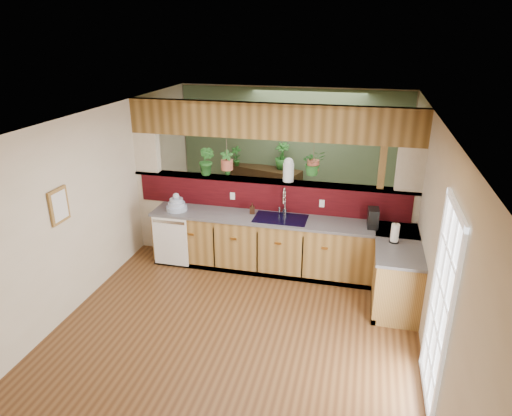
% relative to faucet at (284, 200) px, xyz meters
% --- Properties ---
extents(ground, '(4.60, 7.00, 0.01)m').
position_rel_faucet_xyz_m(ground, '(-0.28, -1.13, -1.15)').
color(ground, '#56351A').
rests_on(ground, ground).
extents(ceiling, '(4.60, 7.00, 0.01)m').
position_rel_faucet_xyz_m(ceiling, '(-0.28, -1.13, 1.45)').
color(ceiling, brown).
rests_on(ceiling, ground).
extents(wall_back, '(4.60, 0.02, 2.60)m').
position_rel_faucet_xyz_m(wall_back, '(-0.28, 2.37, 0.15)').
color(wall_back, beige).
rests_on(wall_back, ground).
extents(wall_left, '(0.02, 7.00, 2.60)m').
position_rel_faucet_xyz_m(wall_left, '(-2.58, -1.13, 0.15)').
color(wall_left, beige).
rests_on(wall_left, ground).
extents(wall_right, '(0.02, 7.00, 2.60)m').
position_rel_faucet_xyz_m(wall_right, '(2.02, -1.13, 0.15)').
color(wall_right, beige).
rests_on(wall_right, ground).
extents(pass_through_partition, '(4.60, 0.21, 2.60)m').
position_rel_faucet_xyz_m(pass_through_partition, '(-0.25, 0.22, 0.04)').
color(pass_through_partition, beige).
rests_on(pass_through_partition, ground).
extents(pass_through_ledge, '(4.60, 0.21, 0.04)m').
position_rel_faucet_xyz_m(pass_through_ledge, '(-0.28, 0.22, 0.22)').
color(pass_through_ledge, brown).
rests_on(pass_through_ledge, ground).
extents(header_beam, '(4.60, 0.15, 0.55)m').
position_rel_faucet_xyz_m(header_beam, '(-0.28, 0.22, 1.18)').
color(header_beam, brown).
rests_on(header_beam, ground).
extents(sage_backwall, '(4.55, 0.02, 2.55)m').
position_rel_faucet_xyz_m(sage_backwall, '(-0.28, 2.35, 0.15)').
color(sage_backwall, '#495F41').
rests_on(sage_backwall, ground).
extents(countertop, '(4.14, 1.52, 0.90)m').
position_rel_faucet_xyz_m(countertop, '(0.56, -0.26, -0.70)').
color(countertop, brown).
rests_on(countertop, ground).
extents(dishwasher, '(0.58, 0.03, 0.82)m').
position_rel_faucet_xyz_m(dishwasher, '(-1.76, -0.47, -0.69)').
color(dishwasher, white).
rests_on(dishwasher, ground).
extents(navy_sink, '(0.82, 0.50, 0.18)m').
position_rel_faucet_xyz_m(navy_sink, '(-0.03, -0.16, -0.33)').
color(navy_sink, black).
rests_on(navy_sink, countertop).
extents(french_door, '(0.06, 1.02, 2.16)m').
position_rel_faucet_xyz_m(french_door, '(1.99, -2.43, -0.10)').
color(french_door, white).
rests_on(french_door, ground).
extents(framed_print, '(0.04, 0.35, 0.45)m').
position_rel_faucet_xyz_m(framed_print, '(-2.55, -1.93, 0.40)').
color(framed_print, brown).
rests_on(framed_print, wall_left).
extents(faucet, '(0.20, 0.20, 0.46)m').
position_rel_faucet_xyz_m(faucet, '(0.00, 0.00, 0.00)').
color(faucet, '#B7B7B2').
rests_on(faucet, countertop).
extents(dish_stack, '(0.34, 0.34, 0.30)m').
position_rel_faucet_xyz_m(dish_stack, '(-1.72, -0.21, -0.15)').
color(dish_stack, '#9FAFCE').
rests_on(dish_stack, countertop).
extents(soap_dispenser, '(0.10, 0.10, 0.17)m').
position_rel_faucet_xyz_m(soap_dispenser, '(-0.50, -0.06, -0.16)').
color(soap_dispenser, '#3A2115').
rests_on(soap_dispenser, countertop).
extents(coffee_maker, '(0.15, 0.26, 0.29)m').
position_rel_faucet_xyz_m(coffee_maker, '(1.36, -0.16, -0.11)').
color(coffee_maker, black).
rests_on(coffee_maker, countertop).
extents(paper_towel, '(0.13, 0.13, 0.29)m').
position_rel_faucet_xyz_m(paper_towel, '(1.65, -0.61, -0.12)').
color(paper_towel, black).
rests_on(paper_towel, countertop).
extents(glass_jar, '(0.17, 0.17, 0.38)m').
position_rel_faucet_xyz_m(glass_jar, '(0.02, 0.22, 0.44)').
color(glass_jar, silver).
rests_on(glass_jar, pass_through_ledge).
extents(ledge_plant_left, '(0.33, 0.30, 0.49)m').
position_rel_faucet_xyz_m(ledge_plant_left, '(-1.33, 0.22, 0.49)').
color(ledge_plant_left, '#20581F').
rests_on(ledge_plant_left, pass_through_ledge).
extents(hanging_plant_a, '(0.25, 0.21, 0.54)m').
position_rel_faucet_xyz_m(hanging_plant_a, '(-0.99, 0.22, 0.61)').
color(hanging_plant_a, brown).
rests_on(hanging_plant_a, header_beam).
extents(hanging_plant_b, '(0.44, 0.41, 0.51)m').
position_rel_faucet_xyz_m(hanging_plant_b, '(0.40, 0.22, 0.74)').
color(hanging_plant_b, brown).
rests_on(hanging_plant_b, header_beam).
extents(shelving_console, '(1.59, 0.83, 1.02)m').
position_rel_faucet_xyz_m(shelving_console, '(-0.79, 2.12, -0.65)').
color(shelving_console, black).
rests_on(shelving_console, ground).
extents(shelf_plant_a, '(0.24, 0.18, 0.41)m').
position_rel_faucet_xyz_m(shelf_plant_a, '(-1.38, 2.12, 0.07)').
color(shelf_plant_a, '#20581F').
rests_on(shelf_plant_a, shelving_console).
extents(shelf_plant_b, '(0.32, 0.32, 0.53)m').
position_rel_faucet_xyz_m(shelf_plant_b, '(-0.43, 2.12, 0.13)').
color(shelf_plant_b, '#20581F').
rests_on(shelf_plant_b, shelving_console).
extents(floor_plant, '(0.79, 0.74, 0.71)m').
position_rel_faucet_xyz_m(floor_plant, '(0.41, 1.65, -0.79)').
color(floor_plant, '#20581F').
rests_on(floor_plant, ground).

